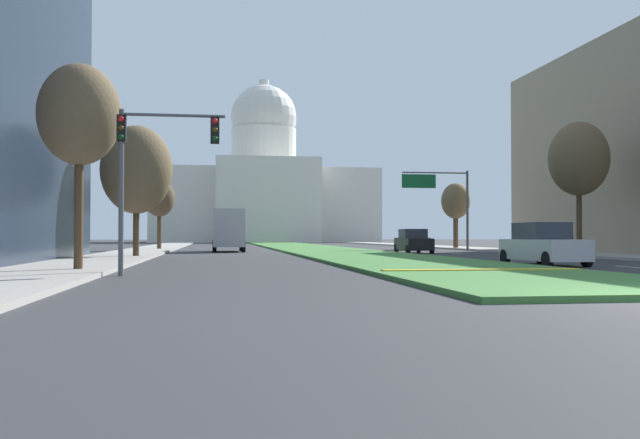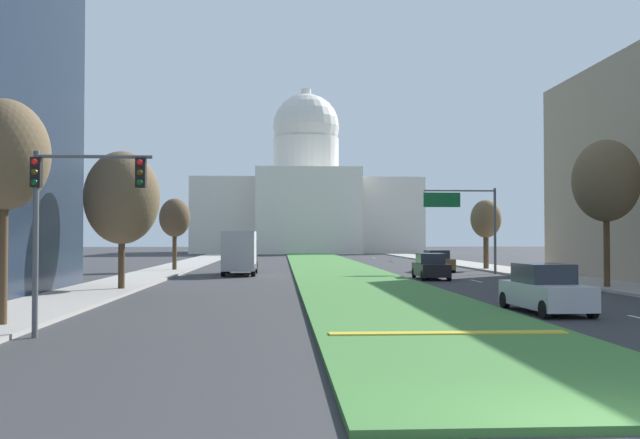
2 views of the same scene
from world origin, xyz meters
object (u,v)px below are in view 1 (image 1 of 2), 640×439
Objects in this scene: street_tree_left_far at (159,199)px; street_tree_right_mid at (579,159)px; street_tree_right_far at (456,202)px; sedan_midblock at (413,242)px; overhead_guide_sign at (443,193)px; sedan_distant at (412,240)px; street_tree_left_near at (79,116)px; box_truck_delivery at (229,230)px; traffic_light_near_left at (149,155)px; capitol_building at (264,191)px; sedan_lead_stopped at (543,245)px; street_tree_left_mid at (136,170)px.

street_tree_right_mid is at bearing -38.65° from street_tree_left_far.
street_tree_right_far is 1.31× the size of sedan_midblock.
sedan_distant is at bearing 113.41° from overhead_guide_sign.
overhead_guide_sign reaches higher than sedan_distant.
street_tree_left_near is 43.97m from street_tree_right_far.
box_truck_delivery is (-15.57, -3.97, 0.86)m from sedan_distant.
traffic_light_near_left is 31.57m from box_truck_delivery.
street_tree_right_far is at bearing -79.31° from capitol_building.
sedan_lead_stopped is at bearing -59.90° from street_tree_left_far.
street_tree_right_far is 6.21m from sedan_distant.
street_tree_left_mid is 16.04m from box_truck_delivery.
overhead_guide_sign is 37.44m from street_tree_left_near.
capitol_building is 8.93× the size of sedan_distant.
box_truck_delivery is at bearing 79.51° from street_tree_left_near.
street_tree_right_far is at bearing 58.23° from traffic_light_near_left.
traffic_light_near_left is at bearing -161.08° from sedan_lead_stopped.
street_tree_left_mid is at bearing -145.74° from overhead_guide_sign.
street_tree_left_far is (-0.18, 35.20, -0.95)m from street_tree_left_near.
capitol_building reaches higher than box_truck_delivery.
street_tree_right_far is (25.47, 21.01, -0.56)m from street_tree_left_mid.
street_tree_right_far is (23.24, 37.53, 0.46)m from traffic_light_near_left.
sedan_lead_stopped is at bearing 10.93° from street_tree_left_near.
sedan_distant is (-4.68, -2.20, -3.44)m from street_tree_right_far.
street_tree_left_near is at bearing -125.80° from street_tree_right_far.
street_tree_left_far is at bearing 134.56° from box_truck_delivery.
street_tree_right_mid is 14.19m from sedan_lead_stopped.
capitol_building is 99.74m from sedan_lead_stopped.
capitol_building is at bearing 84.09° from box_truck_delivery.
sedan_lead_stopped reaches higher than sedan_distant.
street_tree_right_mid is at bearing 34.87° from traffic_light_near_left.
street_tree_left_near reaches higher than sedan_midblock.
street_tree_left_near reaches higher than box_truck_delivery.
street_tree_right_mid reaches higher than traffic_light_near_left.
traffic_light_near_left reaches higher than sedan_lead_stopped.
street_tree_left_near reaches higher than overhead_guide_sign.
street_tree_left_mid is (-2.23, 16.52, 1.02)m from traffic_light_near_left.
street_tree_left_near reaches higher than sedan_lead_stopped.
sedan_midblock is at bearing -86.13° from capitol_building.
traffic_light_near_left is 37.18m from street_tree_left_far.
street_tree_right_far is at bearing 0.99° from street_tree_left_far.
street_tree_left_far reaches higher than sedan_midblock.
street_tree_right_far is at bearing 76.83° from sedan_lead_stopped.
capitol_building is at bearing 97.46° from overhead_guide_sign.
traffic_light_near_left is 0.74× the size of street_tree_left_near.
traffic_light_near_left reaches higher than box_truck_delivery.
overhead_guide_sign is 0.90× the size of street_tree_left_mid.
overhead_guide_sign is at bearing 57.63° from traffic_light_near_left.
street_tree_left_near is at bearing -89.70° from street_tree_left_far.
capitol_building is 4.95× the size of street_tree_right_mid.
overhead_guide_sign is at bearing 1.28° from box_truck_delivery.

